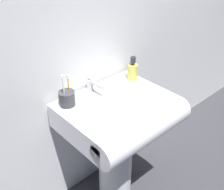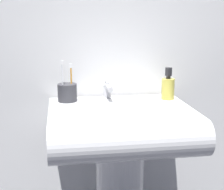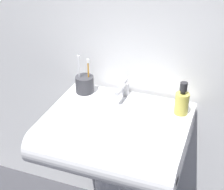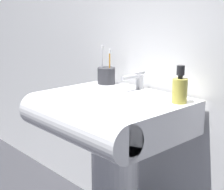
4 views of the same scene
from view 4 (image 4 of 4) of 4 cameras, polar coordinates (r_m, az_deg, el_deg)
The scene contains 4 objects.
sink_basin at distance 1.47m, azimuth -1.05°, elevation -3.34°, with size 0.62×0.52×0.15m.
faucet at distance 1.61m, azimuth 4.10°, elevation 2.52°, with size 0.04×0.14×0.08m.
toothbrush_cup at distance 1.74m, azimuth -0.95°, elevation 3.30°, with size 0.09×0.09×0.19m.
soap_bottle at distance 1.40m, azimuth 11.20°, elevation 1.03°, with size 0.06×0.06×0.15m.
Camera 4 is at (1.05, -0.99, 1.14)m, focal length 55.00 mm.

